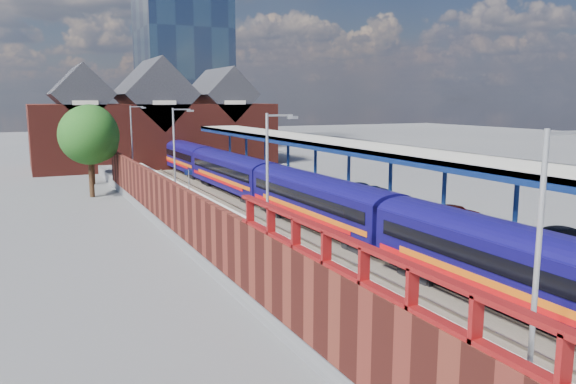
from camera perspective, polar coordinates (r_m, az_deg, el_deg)
name	(u,v)px	position (r m, az deg, el deg)	size (l,w,h in m)	color
ground	(227,199)	(49.30, -6.24, -0.68)	(240.00, 240.00, 0.00)	#5B5B5E
ballast_bed	(273,220)	(40.17, -1.50, -2.89)	(6.00, 76.00, 0.06)	#473D33
rails	(273,219)	(40.15, -1.50, -2.77)	(4.51, 76.00, 0.14)	slate
left_platform	(199,221)	(38.21, -9.07, -2.92)	(5.00, 76.00, 1.00)	#565659
right_platform	(345,207)	(42.81, 5.85, -1.53)	(6.00, 76.00, 1.00)	#565659
coping_left	(232,210)	(38.82, -5.76, -1.87)	(0.30, 76.00, 0.05)	silver
coping_right	(312,203)	(41.32, 2.49, -1.14)	(0.30, 76.00, 0.05)	silver
yellow_line	(223,211)	(38.63, -6.60, -1.97)	(0.14, 76.00, 0.01)	yellow
train	(270,183)	(43.98, -1.86, 0.95)	(2.95, 65.92, 3.45)	#110B52
canopy	(328,143)	(43.59, 4.04, 5.00)	(4.50, 52.00, 4.48)	navy
lamp_post_a	(541,274)	(12.90, 24.33, -7.56)	(1.48, 0.18, 7.00)	#A5A8AA
lamp_post_b	(270,184)	(24.14, -1.81, 0.86)	(1.48, 0.18, 7.00)	#A5A8AA
lamp_post_c	(176,152)	(39.22, -11.28, 3.97)	(1.48, 0.18, 7.00)	#A5A8AA
lamp_post_d	(133,138)	(54.82, -15.46, 5.31)	(1.48, 0.18, 7.00)	#A5A8AA
platform_sign	(189,181)	(41.75, -10.05, 1.15)	(0.55, 0.08, 2.50)	#A5A8AA
brick_wall	(186,213)	(31.04, -10.36, -2.14)	(0.35, 50.00, 3.86)	#571D17
station_building	(154,124)	(75.63, -13.41, 6.77)	(30.00, 12.12, 13.78)	#571D17
glass_tower	(182,30)	(99.99, -10.71, 15.91)	(14.20, 14.20, 40.30)	#435573
tree_near	(91,137)	(52.17, -19.39, 5.32)	(5.20, 5.20, 8.10)	#382314
tree_far	(92,132)	(60.21, -19.29, 5.80)	(5.20, 5.20, 8.10)	#382314
parked_car_red	(453,214)	(35.37, 16.37, -2.20)	(1.65, 4.11, 1.40)	#A21D0D
parked_car_silver	(428,213)	(35.70, 14.04, -2.08)	(1.36, 3.91, 1.29)	#A4A4A8
parked_car_dark	(565,239)	(31.60, 26.34, -4.28)	(1.79, 4.40, 1.28)	black
parked_car_blue	(363,191)	(43.18, 7.65, 0.09)	(2.18, 4.74, 1.32)	navy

